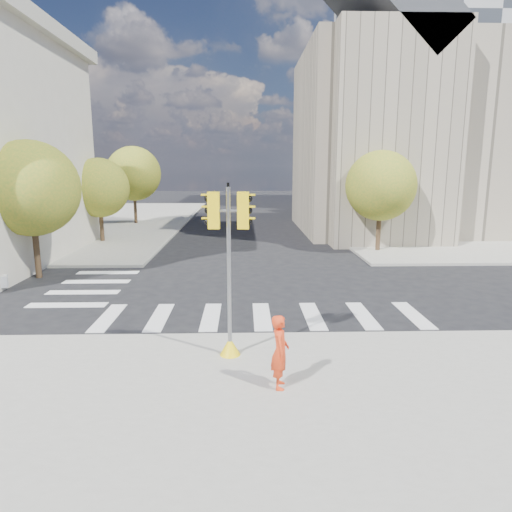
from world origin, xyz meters
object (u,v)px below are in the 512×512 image
at_px(lamp_far, 332,172).
at_px(traffic_signal, 229,285).
at_px(photographer, 280,352).
at_px(lamp_near, 371,175).

height_order(lamp_far, traffic_signal, lamp_far).
relative_size(lamp_far, photographer, 4.63).
height_order(lamp_near, lamp_far, same).
distance_m(traffic_signal, photographer, 2.50).
bearing_deg(lamp_near, photographer, -110.16).
xyz_separation_m(lamp_far, traffic_signal, (-9.12, -33.65, -2.45)).
bearing_deg(photographer, lamp_near, -17.38).
distance_m(lamp_far, photographer, 36.57).
bearing_deg(lamp_far, lamp_near, -90.00).
height_order(lamp_far, photographer, lamp_far).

